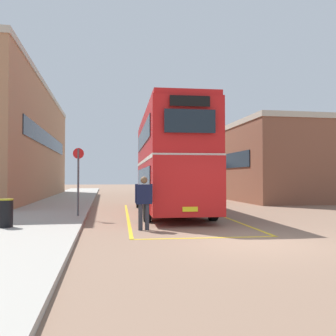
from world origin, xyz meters
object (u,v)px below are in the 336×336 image
(pedestrian_boarding, at_px, (144,199))
(bus_stop_sign, at_px, (78,175))
(double_decker_bus, at_px, (169,160))
(single_deck_bus, at_px, (180,178))
(litter_bin, at_px, (6,213))

(pedestrian_boarding, xyz_separation_m, bus_stop_sign, (-2.30, 3.57, 0.79))
(bus_stop_sign, bearing_deg, pedestrian_boarding, -57.15)
(double_decker_bus, relative_size, single_deck_bus, 1.15)
(double_decker_bus, height_order, litter_bin, double_decker_bus)
(double_decker_bus, bearing_deg, litter_bin, -139.89)
(litter_bin, relative_size, bus_stop_sign, 0.32)
(double_decker_bus, height_order, bus_stop_sign, double_decker_bus)
(double_decker_bus, distance_m, single_deck_bus, 19.82)
(bus_stop_sign, bearing_deg, single_deck_bus, 67.93)
(pedestrian_boarding, height_order, litter_bin, pedestrian_boarding)
(double_decker_bus, xyz_separation_m, litter_bin, (-6.11, -5.15, -1.93))
(bus_stop_sign, bearing_deg, double_decker_bus, 25.54)
(double_decker_bus, xyz_separation_m, pedestrian_boarding, (-1.82, -5.54, -1.51))
(single_deck_bus, bearing_deg, litter_bin, -113.46)
(single_deck_bus, distance_m, litter_bin, 26.66)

